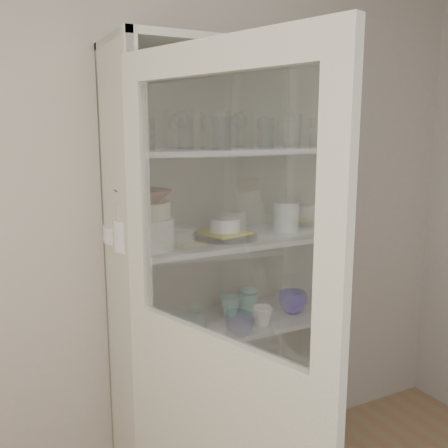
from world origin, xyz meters
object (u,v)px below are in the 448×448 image
goblet_2 (239,128)px  mug_teal (230,306)px  white_ramekin (225,225)px  teal_jar (248,301)px  yellow_trivet (225,233)px  cream_dish (170,410)px  mug_white (262,316)px  white_canister (136,316)px  grey_bowl_stack (286,217)px  measuring_cups (172,334)px  pantry_cabinet (218,299)px  glass_platter (225,236)px  goblet_3 (264,131)px  mug_blue (293,302)px  plate_stack_front (144,233)px  cupboard_door (219,401)px  goblet_0 (182,128)px  tin_box (270,378)px  plate_stack_back (129,233)px  terracotta_bowl (143,196)px  goblet_1 (176,131)px  cream_bowl (144,210)px

goblet_2 → mug_teal: 0.85m
white_ramekin → teal_jar: white_ramekin is taller
yellow_trivet → cream_dish: yellow_trivet is taller
yellow_trivet → mug_white: size_ratio=1.89×
white_canister → goblet_2: bearing=6.1°
mug_teal → grey_bowl_stack: bearing=-25.8°
cream_dish → measuring_cups: bearing=-94.9°
pantry_cabinet → glass_platter: pantry_cabinet is taller
goblet_3 → mug_blue: bearing=-68.4°
goblet_3 → plate_stack_front: 0.80m
cupboard_door → goblet_2: size_ratio=11.04×
pantry_cabinet → plate_stack_front: (-0.40, -0.11, 0.38)m
goblet_0 → tin_box: (0.44, -0.06, -1.26)m
plate_stack_back → mug_blue: plate_stack_back is taller
grey_bowl_stack → mug_teal: size_ratio=1.36×
pantry_cabinet → white_canister: size_ratio=14.73×
grey_bowl_stack → mug_teal: grey_bowl_stack is taller
goblet_2 → terracotta_bowl: size_ratio=0.88×
mug_teal → tin_box: (0.22, -0.02, -0.42)m
mug_white → cupboard_door: bearing=-121.5°
goblet_3 → terracotta_bowl: (-0.67, -0.15, -0.26)m
measuring_cups → plate_stack_front: bearing=156.9°
measuring_cups → cream_dish: size_ratio=0.48×
white_canister → tin_box: 0.82m
cream_dish → terracotta_bowl: bearing=-171.1°
plate_stack_front → measuring_cups: (0.10, -0.04, -0.44)m
glass_platter → grey_bowl_stack: grey_bowl_stack is taller
plate_stack_front → pantry_cabinet: bearing=15.8°
goblet_1 → mug_white: bearing=-38.0°
pantry_cabinet → goblet_2: bearing=19.4°
yellow_trivet → grey_bowl_stack: grey_bowl_stack is taller
yellow_trivet → cream_dish: 0.84m
pantry_cabinet → white_ramekin: bearing=-93.9°
goblet_0 → grey_bowl_stack: size_ratio=1.27×
mug_blue → mug_white: size_ratio=1.43×
measuring_cups → yellow_trivet: bearing=13.2°
goblet_1 → white_canister: (-0.22, -0.05, -0.80)m
cream_bowl → white_canister: size_ratio=1.53×
cream_bowl → cream_dish: (0.10, 0.02, -0.93)m
measuring_cups → cream_dish: bearing=85.1°
mug_blue → cream_dish: size_ratio=0.65×
goblet_0 → terracotta_bowl: 0.37m
teal_jar → cream_dish: bearing=-170.9°
yellow_trivet → goblet_0: bearing=151.4°
cupboard_door → teal_jar: 0.86m
cupboard_door → yellow_trivet: bearing=132.6°
goblet_1 → cream_bowl: goblet_1 is taller
pantry_cabinet → goblet_0: bearing=178.1°
grey_bowl_stack → white_canister: grey_bowl_stack is taller
goblet_3 → mug_blue: size_ratio=1.15×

